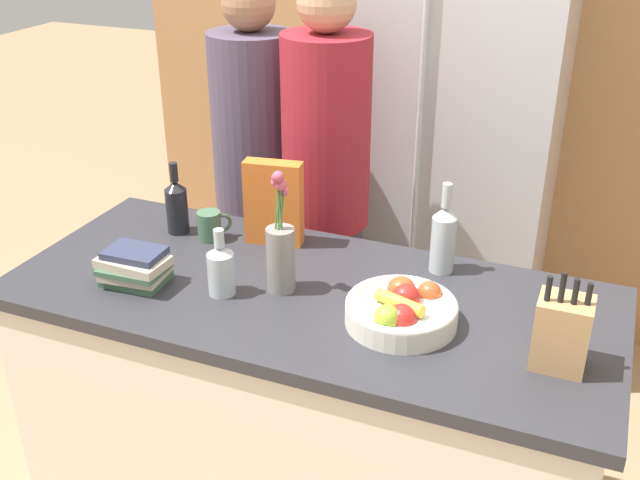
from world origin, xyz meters
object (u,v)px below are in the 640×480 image
Objects in this scene: knife_block at (562,332)px; person_in_blue at (326,185)px; bottle_vinegar at (443,237)px; fruit_bowl at (402,309)px; book_stack at (135,268)px; person_at_sink at (255,170)px; refrigerator at (453,131)px; flower_vase at (281,253)px; bottle_oil at (221,269)px; cereal_box at (274,203)px; coffee_mug at (210,225)px; bottle_wine at (177,205)px.

person_in_blue is (-0.89, 0.70, -0.02)m from knife_block.
person_in_blue reaches higher than bottle_vinegar.
person_in_blue is at bearing 126.15° from fruit_bowl.
person_at_sink reaches higher than book_stack.
refrigerator is at bearing 101.79° from bottle_vinegar.
flower_vase is 0.22× the size of person_in_blue.
bottle_oil is 0.85m from person_at_sink.
bottle_vinegar is at bearing 35.80° from flower_vase.
bottle_oil is 0.71× the size of bottle_vinegar.
fruit_bowl is 0.34m from bottle_vinegar.
knife_block is at bearing -9.10° from person_at_sink.
cereal_box is 0.36m from person_in_blue.
knife_block is 2.68× the size of coffee_mug.
book_stack is at bearing -114.04° from refrigerator.
flower_vase is at bearing 29.95° from bottle_oil.
bottle_oil is at bearing -145.70° from bottle_vinegar.
bottle_vinegar is 1.15× the size of bottle_wine.
person_in_blue is (-0.49, 0.67, 0.03)m from fruit_bowl.
bottle_wine is at bearing 155.79° from flower_vase.
book_stack is 0.81m from person_in_blue.
person_in_blue reaches higher than book_stack.
fruit_bowl is at bearing -16.97° from bottle_wine.
flower_vase is at bearing -85.84° from person_in_blue.
flower_vase is 0.49m from bottle_vinegar.
bottle_vinegar is at bearing 5.96° from coffee_mug.
cereal_box is 0.36m from bottle_oil.
bottle_vinegar is (0.55, 0.37, 0.03)m from bottle_oil.
bottle_wine is (-0.68, -1.01, -0.03)m from refrigerator.
knife_block is 0.78m from flower_vase.
bottle_wine is at bearing 176.71° from coffee_mug.
flower_vase reaches higher than cereal_box.
flower_vase is at bearing 18.11° from book_stack.
fruit_bowl is at bearing -59.97° from person_in_blue.
knife_block is 0.93m from bottle_oil.
cereal_box is at bearing -178.01° from bottle_vinegar.
cereal_box is 0.16× the size of person_in_blue.
coffee_mug is 0.40× the size of bottle_wine.
person_in_blue reaches higher than fruit_bowl.
knife_block is 0.94× the size of cereal_box.
bottle_vinegar is at bearing -78.21° from refrigerator.
bottle_wine reaches higher than fruit_bowl.
bottle_oil is at bearing -150.05° from flower_vase.
bottle_vinegar reaches higher than bottle_wine.
person_in_blue is (0.29, 0.75, 0.02)m from book_stack.
person_in_blue is (-0.51, 0.33, -0.04)m from bottle_vinegar.
bottle_vinegar is (0.75, 0.08, 0.06)m from coffee_mug.
bottle_vinegar is at bearing -3.06° from person_at_sink.
person_in_blue is (0.37, 0.40, -0.02)m from bottle_wine.
cereal_box is (-0.52, 0.31, 0.09)m from fruit_bowl.
bottle_wine is 0.55m from person_in_blue.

